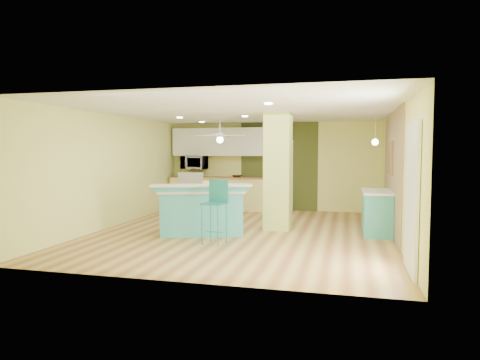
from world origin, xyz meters
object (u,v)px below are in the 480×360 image
bar_stool (216,201)px  fruit_bowl (237,176)px  canister (206,185)px  side_counter (377,212)px  peninsula (202,210)px

bar_stool → fruit_bowl: 4.38m
bar_stool → canister: size_ratio=7.08×
bar_stool → side_counter: bearing=41.5°
peninsula → bar_stool: size_ratio=1.77×
fruit_bowl → canister: canister is taller
bar_stool → fruit_bowl: (-0.72, 4.32, 0.19)m
peninsula → side_counter: size_ratio=1.51×
bar_stool → canister: 1.07m
side_counter → canister: bearing=-166.7°
peninsula → bar_stool: 1.00m
fruit_bowl → side_counter: bearing=-35.4°
peninsula → fruit_bowl: 3.58m
side_counter → fruit_bowl: (-3.65, 2.59, 0.53)m
peninsula → bar_stool: (0.55, -0.77, 0.30)m
canister → peninsula: bearing=-107.3°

